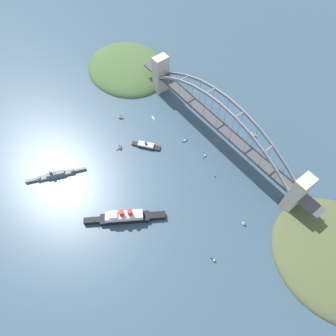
{
  "coord_description": "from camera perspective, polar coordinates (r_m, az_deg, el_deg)",
  "views": [
    {
      "loc": [
        -152.43,
        199.41,
        309.23
      ],
      "look_at": [
        0.0,
        80.48,
        8.0
      ],
      "focal_mm": 31.99,
      "sensor_mm": 36.0,
      "label": 1
    }
  ],
  "objects": [
    {
      "name": "ground_plane",
      "position": [
        398.27,
        9.21,
        5.38
      ],
      "size": [
        1400.0,
        1400.0,
        0.0
      ],
      "primitive_type": "plane",
      "color": "#385166"
    },
    {
      "name": "harbor_arch_bridge",
      "position": [
        375.66,
        9.82,
        8.17
      ],
      "size": [
        300.63,
        20.43,
        70.38
      ],
      "color": "beige",
      "rests_on": "ground"
    },
    {
      "name": "headland_east_shore",
      "position": [
        494.92,
        -7.39,
        18.15
      ],
      "size": [
        137.37,
        117.33,
        31.62
      ],
      "color": "#476638",
      "rests_on": "ground"
    },
    {
      "name": "ocean_liner",
      "position": [
        333.48,
        -8.2,
        -9.24
      ],
      "size": [
        54.74,
        78.67,
        21.24
      ],
      "color": "black",
      "rests_on": "ground"
    },
    {
      "name": "naval_cruiser",
      "position": [
        383.83,
        -20.69,
        -1.21
      ],
      "size": [
        30.22,
        67.06,
        16.51
      ],
      "color": "slate",
      "rests_on": "ground"
    },
    {
      "name": "harbor_ferry_steamer",
      "position": [
        385.33,
        -4.15,
        4.3
      ],
      "size": [
        33.4,
        27.99,
        7.71
      ],
      "color": "black",
      "rests_on": "ground"
    },
    {
      "name": "seaplane_taxiing_near_bridge",
      "position": [
        409.75,
        15.87,
        5.92
      ],
      "size": [
        10.14,
        8.44,
        5.05
      ],
      "color": "#B7B7B2",
      "rests_on": "ground"
    },
    {
      "name": "small_boat_0",
      "position": [
        340.4,
        14.34,
        -10.04
      ],
      "size": [
        6.46,
        5.59,
        8.15
      ],
      "color": "#2D6B3D",
      "rests_on": "ground"
    },
    {
      "name": "small_boat_1",
      "position": [
        379.67,
        7.01,
        2.33
      ],
      "size": [
        4.7,
        8.9,
        1.99
      ],
      "color": "#234C8C",
      "rests_on": "ground"
    },
    {
      "name": "small_boat_2",
      "position": [
        416.46,
        -2.79,
        9.43
      ],
      "size": [
        8.52,
        2.87,
        2.2
      ],
      "color": "silver",
      "rests_on": "ground"
    },
    {
      "name": "small_boat_3",
      "position": [
        419.9,
        -9.18,
        9.89
      ],
      "size": [
        9.92,
        7.87,
        9.89
      ],
      "color": "#2D6B3D",
      "rests_on": "ground"
    },
    {
      "name": "small_boat_4",
      "position": [
        386.03,
        -9.29,
        4.23
      ],
      "size": [
        6.18,
        9.71,
        10.49
      ],
      "color": "brown",
      "rests_on": "ground"
    },
    {
      "name": "small_boat_5",
      "position": [
        323.62,
        8.67,
        -16.98
      ],
      "size": [
        7.19,
        2.28,
        1.86
      ],
      "color": "black",
      "rests_on": "ground"
    },
    {
      "name": "small_boat_6",
      "position": [
        391.72,
        3.24,
        5.23
      ],
      "size": [
        2.59,
        9.03,
        2.08
      ],
      "color": "#234C8C",
      "rests_on": "ground"
    },
    {
      "name": "channel_marker_buoy",
      "position": [
        364.45,
        9.0,
        -1.54
      ],
      "size": [
        2.2,
        2.2,
        2.75
      ],
      "color": "red",
      "rests_on": "ground"
    }
  ]
}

